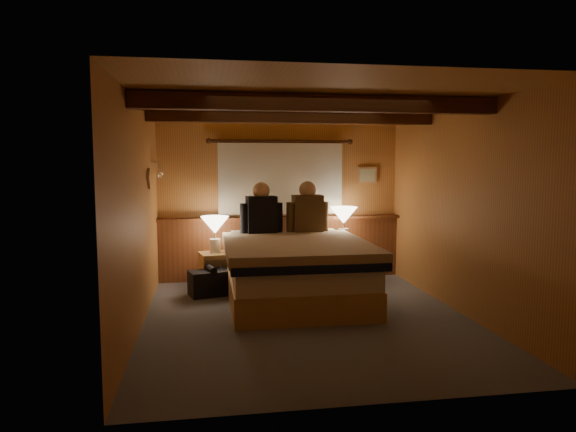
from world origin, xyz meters
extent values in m
plane|color=slate|center=(0.00, 0.00, 0.00)|extent=(4.20, 4.20, 0.00)
plane|color=#B68244|center=(0.00, 0.00, 2.40)|extent=(4.20, 4.20, 0.00)
plane|color=#C18945|center=(0.00, 2.10, 1.20)|extent=(3.60, 0.00, 3.60)
plane|color=#C18945|center=(-1.80, 0.00, 1.20)|extent=(0.00, 4.20, 4.20)
plane|color=#C18945|center=(1.80, 0.00, 1.20)|extent=(0.00, 4.20, 4.20)
plane|color=#C18945|center=(0.00, -2.10, 1.20)|extent=(3.60, 0.00, 3.60)
cube|color=brown|center=(0.00, 2.04, 0.45)|extent=(3.60, 0.12, 0.90)
cube|color=brown|center=(0.00, 1.98, 0.92)|extent=(3.60, 0.22, 0.04)
cylinder|color=#482712|center=(0.00, 2.02, 2.05)|extent=(2.10, 0.05, 0.05)
sphere|color=#482712|center=(-1.05, 2.02, 2.05)|extent=(0.08, 0.08, 0.08)
sphere|color=#482712|center=(1.05, 2.02, 2.05)|extent=(0.08, 0.08, 0.08)
cube|color=white|center=(0.00, 2.03, 1.50)|extent=(1.85, 0.08, 1.05)
cube|color=#482712|center=(0.00, -0.60, 2.31)|extent=(3.60, 0.15, 0.16)
cube|color=#482712|center=(0.00, 0.90, 2.31)|extent=(3.60, 0.15, 0.16)
cylinder|color=silver|center=(-1.74, 1.60, 1.75)|extent=(0.03, 0.55, 0.03)
torus|color=silver|center=(-1.71, 1.45, 1.63)|extent=(0.01, 0.21, 0.21)
torus|color=silver|center=(-1.71, 1.68, 1.63)|extent=(0.01, 0.21, 0.21)
cube|color=tan|center=(1.35, 2.08, 1.55)|extent=(0.30, 0.03, 0.25)
cube|color=#EBE7C1|center=(1.35, 2.06, 1.55)|extent=(0.24, 0.01, 0.19)
cube|color=tan|center=(-0.01, 0.78, 0.17)|extent=(1.66, 2.21, 0.33)
cube|color=white|center=(-0.01, 0.78, 0.46)|extent=(1.62, 2.17, 0.26)
cube|color=black|center=(-0.01, 0.51, 0.63)|extent=(1.72, 1.77, 0.09)
cube|color=#D59693|center=(-0.01, 0.65, 0.71)|extent=(1.76, 1.99, 0.13)
cube|color=white|center=(-0.42, 1.65, 0.68)|extent=(0.66, 0.38, 0.18)
cube|color=white|center=(0.41, 1.64, 0.68)|extent=(0.66, 0.38, 0.18)
cube|color=tan|center=(-0.97, 1.57, 0.25)|extent=(0.52, 0.49, 0.50)
cube|color=brown|center=(-0.93, 1.38, 0.35)|extent=(0.40, 0.10, 0.17)
cube|color=brown|center=(-0.93, 1.38, 0.15)|extent=(0.40, 0.10, 0.17)
cylinder|color=silver|center=(-0.93, 1.38, 0.35)|extent=(0.04, 0.04, 0.03)
cylinder|color=silver|center=(-0.93, 1.38, 0.15)|extent=(0.04, 0.04, 0.03)
cube|color=tan|center=(0.87, 1.74, 0.29)|extent=(0.61, 0.57, 0.58)
cube|color=brown|center=(0.92, 1.52, 0.41)|extent=(0.47, 0.12, 0.20)
cube|color=brown|center=(0.92, 1.52, 0.17)|extent=(0.47, 0.12, 0.20)
cylinder|color=silver|center=(0.92, 1.52, 0.41)|extent=(0.04, 0.04, 0.03)
cylinder|color=silver|center=(0.92, 1.52, 0.17)|extent=(0.04, 0.04, 0.03)
cylinder|color=white|center=(-0.99, 1.58, 0.60)|extent=(0.15, 0.15, 0.19)
cylinder|color=silver|center=(-0.99, 1.58, 0.72)|extent=(0.03, 0.03, 0.11)
cone|color=#FBE9C4|center=(-0.99, 1.58, 0.89)|extent=(0.39, 0.39, 0.24)
cylinder|color=white|center=(0.88, 1.72, 0.68)|extent=(0.15, 0.15, 0.20)
cylinder|color=silver|center=(0.88, 1.72, 0.81)|extent=(0.03, 0.03, 0.11)
cone|color=#FBE9C4|center=(0.88, 1.72, 0.98)|extent=(0.40, 0.40, 0.24)
cube|color=black|center=(-0.34, 1.54, 1.01)|extent=(0.43, 0.28, 0.54)
cylinder|color=black|center=(-0.58, 1.52, 0.96)|extent=(0.13, 0.13, 0.43)
cylinder|color=black|center=(-0.11, 1.57, 0.96)|extent=(0.13, 0.13, 0.43)
sphere|color=tan|center=(-0.34, 1.54, 1.35)|extent=(0.24, 0.24, 0.24)
cube|color=#4A361D|center=(0.31, 1.57, 1.01)|extent=(0.43, 0.27, 0.55)
cylinder|color=#4A361D|center=(0.07, 1.56, 0.97)|extent=(0.13, 0.13, 0.44)
cylinder|color=#4A361D|center=(0.55, 1.59, 0.97)|extent=(0.13, 0.13, 0.44)
sphere|color=tan|center=(0.31, 1.57, 1.36)|extent=(0.24, 0.24, 0.24)
cube|color=black|center=(-1.06, 1.20, 0.16)|extent=(0.62, 0.47, 0.33)
cylinder|color=black|center=(-1.06, 1.20, 0.35)|extent=(0.17, 0.34, 0.09)
camera|label=1|loc=(-1.11, -5.50, 1.75)|focal=32.00mm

